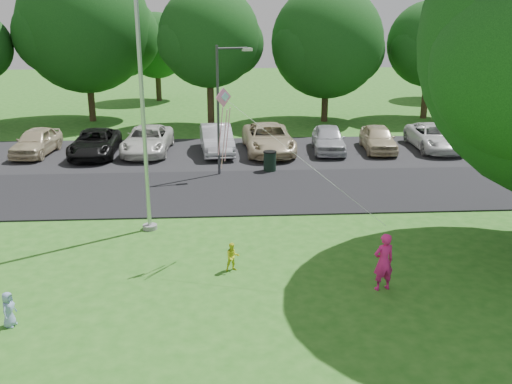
{
  "coord_description": "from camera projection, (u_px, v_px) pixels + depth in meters",
  "views": [
    {
      "loc": [
        -1.0,
        -13.59,
        7.31
      ],
      "look_at": [
        0.12,
        4.0,
        1.6
      ],
      "focal_mm": 40.0,
      "sensor_mm": 36.0,
      "label": 1
    }
  ],
  "objects": [
    {
      "name": "parking_strip",
      "position": [
        240.0,
        153.0,
        29.92
      ],
      "size": [
        42.0,
        7.0,
        0.06
      ],
      "primitive_type": "cube",
      "color": "black",
      "rests_on": "ground"
    },
    {
      "name": "woman",
      "position": [
        384.0,
        262.0,
        15.29
      ],
      "size": [
        0.67,
        0.52,
        1.62
      ],
      "primitive_type": "imported",
      "rotation": [
        0.0,
        0.0,
        3.39
      ],
      "color": "#EB1F82",
      "rests_on": "ground"
    },
    {
      "name": "street_lamp",
      "position": [
        223.0,
        99.0,
        25.09
      ],
      "size": [
        1.61,
        0.51,
        5.79
      ],
      "rotation": [
        0.0,
        0.0,
        0.22
      ],
      "color": "#3F3F44",
      "rests_on": "ground"
    },
    {
      "name": "trash_can",
      "position": [
        270.0,
        161.0,
        26.49
      ],
      "size": [
        0.62,
        0.62,
        0.99
      ],
      "rotation": [
        0.0,
        0.0,
        0.38
      ],
      "color": "black",
      "rests_on": "ground"
    },
    {
      "name": "parked_cars",
      "position": [
        240.0,
        140.0,
        29.76
      ],
      "size": [
        23.09,
        5.42,
        1.46
      ],
      "color": "#C6B793",
      "rests_on": "ground"
    },
    {
      "name": "horizon_trees",
      "position": [
        281.0,
        47.0,
        46.29
      ],
      "size": [
        77.46,
        7.2,
        7.02
      ],
      "color": "#332316",
      "rests_on": "ground"
    },
    {
      "name": "ground",
      "position": [
        261.0,
        295.0,
        15.21
      ],
      "size": [
        120.0,
        120.0,
        0.0
      ],
      "primitive_type": "plane",
      "color": "#28691B",
      "rests_on": "ground"
    },
    {
      "name": "park_road",
      "position": [
        246.0,
        191.0,
        23.75
      ],
      "size": [
        60.0,
        6.0,
        0.06
      ],
      "primitive_type": "cube",
      "color": "black",
      "rests_on": "ground"
    },
    {
      "name": "flagpole",
      "position": [
        143.0,
        109.0,
        18.46
      ],
      "size": [
        0.5,
        0.5,
        10.0
      ],
      "color": "#B7BABF",
      "rests_on": "ground"
    },
    {
      "name": "tree_row",
      "position": [
        259.0,
        34.0,
        36.55
      ],
      "size": [
        64.35,
        11.94,
        10.88
      ],
      "color": "#332316",
      "rests_on": "ground"
    },
    {
      "name": "kite",
      "position": [
        227.0,
        115.0,
        16.53
      ],
      "size": [
        4.44,
        3.04,
        3.29
      ],
      "rotation": [
        0.0,
        0.0,
        0.66
      ],
      "color": "pink",
      "rests_on": "ground"
    },
    {
      "name": "child_blue",
      "position": [
        9.0,
        309.0,
        13.6
      ],
      "size": [
        0.38,
        0.49,
        0.89
      ],
      "primitive_type": "imported",
      "rotation": [
        0.0,
        0.0,
        1.33
      ],
      "color": "#88A1D0",
      "rests_on": "ground"
    },
    {
      "name": "child_yellow",
      "position": [
        233.0,
        257.0,
        16.5
      ],
      "size": [
        0.48,
        0.41,
        0.86
      ],
      "primitive_type": "imported",
      "rotation": [
        0.0,
        0.0,
        0.23
      ],
      "color": "yellow",
      "rests_on": "ground"
    }
  ]
}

